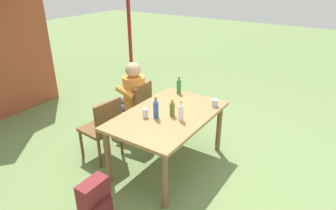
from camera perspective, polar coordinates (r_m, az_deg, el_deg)
name	(u,v)px	position (r m, az deg, el deg)	size (l,w,h in m)	color
ground_plane	(168,164)	(3.99, 0.00, -11.31)	(24.00, 24.00, 0.00)	#6B844C
dining_table	(168,120)	(3.65, 0.00, -3.01)	(1.50, 0.97, 0.74)	#A37547
chair_far_right	(137,108)	(4.39, -6.04, -0.49)	(0.48, 0.48, 0.87)	brown
chair_far_left	(104,126)	(3.94, -12.38, -4.05)	(0.48, 0.48, 0.87)	brown
person_in_white_shirt	(130,96)	(4.38, -7.31, 1.79)	(0.47, 0.62, 1.18)	orange
bottle_blue	(156,108)	(3.47, -2.36, -0.67)	(0.06, 0.06, 0.28)	#2D56A3
bottle_green	(179,86)	(4.18, 2.13, 3.79)	(0.06, 0.06, 0.27)	#287A38
bottle_clear	(181,112)	(3.41, 2.55, -1.31)	(0.06, 0.06, 0.25)	white
bottle_olive	(172,108)	(3.52, 0.83, -0.65)	(0.06, 0.06, 0.22)	#566623
cup_glass	(145,113)	(3.51, -4.45, -1.55)	(0.07, 0.07, 0.11)	silver
cup_steel	(215,103)	(3.83, 9.08, 0.39)	(0.08, 0.08, 0.09)	#B2B7BC
backpack_by_near_side	(95,201)	(3.22, -13.95, -17.54)	(0.32, 0.23, 0.45)	maroon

